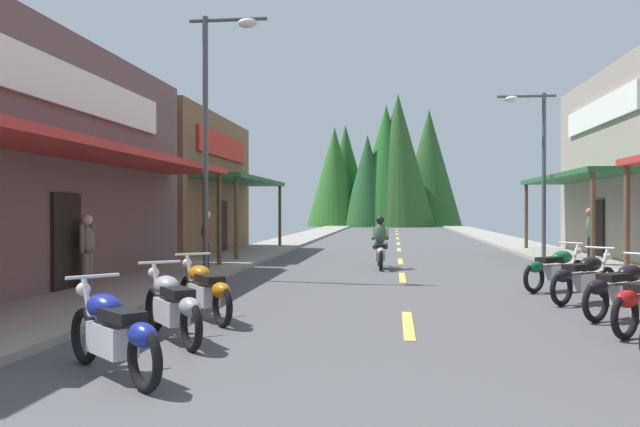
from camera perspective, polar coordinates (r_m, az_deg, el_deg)
ground at (r=25.92m, az=7.12°, el=-3.64°), size 9.10×79.25×0.10m
sidewalk_left at (r=26.50m, az=-5.47°, el=-3.32°), size 2.43×79.25×0.12m
sidewalk_right at (r=26.59m, az=19.66°, el=-3.32°), size 2.43×79.25×0.12m
centerline_dashes at (r=30.48m, az=7.05°, el=-2.94°), size 0.16×56.03×0.01m
storefront_left_far at (r=26.45m, az=-15.18°, el=2.45°), size 7.99×9.37×5.45m
streetlamp_left at (r=16.44m, az=-9.30°, el=9.11°), size 1.99×0.30×6.63m
streetlamp_right at (r=23.42m, az=18.68°, el=5.35°), size 1.99×0.30×5.80m
motorcycle_parked_right_2 at (r=11.44m, az=25.45°, el=-6.05°), size 1.71×1.45×1.04m
motorcycle_parked_right_3 at (r=13.05m, az=22.55°, el=-5.26°), size 1.65×1.52×1.04m
motorcycle_parked_right_4 at (r=14.72m, az=20.33°, el=-4.61°), size 1.70×1.46×1.04m
motorcycle_parked_left_0 at (r=7.10m, az=-18.03°, el=-9.98°), size 1.66×1.50×1.04m
motorcycle_parked_left_1 at (r=8.78m, az=-13.10°, el=-7.97°), size 1.40×1.74×1.04m
motorcycle_parked_left_2 at (r=10.33m, az=-10.29°, el=-6.72°), size 1.40×1.75×1.04m
rider_cruising_lead at (r=18.98m, az=5.40°, el=-2.98°), size 0.60×2.14×1.57m
pedestrian_by_shop at (r=20.64m, az=23.00°, el=-1.61°), size 0.34×0.55×1.81m
pedestrian_browsing at (r=17.28m, az=-10.14°, el=-2.12°), size 0.38×0.53×1.74m
pedestrian_waiting at (r=14.37m, az=-20.11°, el=-2.85°), size 0.26×0.57×1.66m
treeline_backdrop at (r=67.10m, az=5.87°, el=4.04°), size 16.35×10.96×13.69m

